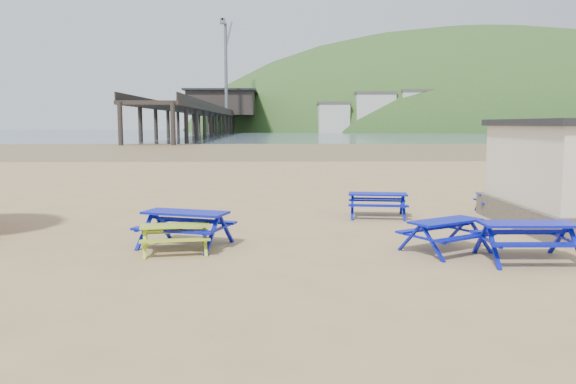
{
  "coord_description": "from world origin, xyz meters",
  "views": [
    {
      "loc": [
        -0.08,
        -15.01,
        3.01
      ],
      "look_at": [
        0.34,
        1.5,
        1.0
      ],
      "focal_mm": 35.0,
      "sensor_mm": 36.0,
      "label": 1
    }
  ],
  "objects": [
    {
      "name": "picnic_table_blue_c",
      "position": [
        7.6,
        3.5,
        0.34
      ],
      "size": [
        1.77,
        1.49,
        0.68
      ],
      "rotation": [
        0.0,
        0.0,
        -0.12
      ],
      "color": "#0C18A9",
      "rests_on": "ground"
    },
    {
      "name": "picnic_table_blue_e",
      "position": [
        5.5,
        -3.03,
        0.43
      ],
      "size": [
        2.08,
        1.69,
        0.86
      ],
      "rotation": [
        0.0,
        0.0,
        -0.02
      ],
      "color": "#0C18A9",
      "rests_on": "ground"
    },
    {
      "name": "picnic_table_blue_f",
      "position": [
        3.96,
        -2.11,
        0.38
      ],
      "size": [
        2.31,
        2.19,
        0.76
      ],
      "rotation": [
        0.0,
        0.0,
        0.53
      ],
      "color": "#0C18A9",
      "rests_on": "ground"
    },
    {
      "name": "sea",
      "position": [
        0.0,
        170.0,
        0.01
      ],
      "size": [
        400.0,
        400.0,
        0.0
      ],
      "primitive_type": "plane",
      "color": "#485B68",
      "rests_on": "ground"
    },
    {
      "name": "headland_town",
      "position": [
        90.0,
        229.68,
        -9.91
      ],
      "size": [
        264.0,
        144.0,
        108.0
      ],
      "color": "#2D4C1E",
      "rests_on": "ground"
    },
    {
      "name": "picnic_table_blue_d",
      "position": [
        -2.26,
        -1.32,
        0.43
      ],
      "size": [
        2.49,
        2.24,
        0.87
      ],
      "rotation": [
        0.0,
        0.0,
        -0.33
      ],
      "color": "#0C18A9",
      "rests_on": "ground"
    },
    {
      "name": "ground",
      "position": [
        0.0,
        0.0,
        0.0
      ],
      "size": [
        400.0,
        400.0,
        0.0
      ],
      "primitive_type": "plane",
      "color": "tan",
      "rests_on": "ground"
    },
    {
      "name": "pier",
      "position": [
        -17.99,
        178.23,
        5.46
      ],
      "size": [
        24.0,
        220.0,
        39.29
      ],
      "color": "black",
      "rests_on": "ground"
    },
    {
      "name": "wet_sand",
      "position": [
        0.0,
        55.0,
        0.0
      ],
      "size": [
        400.0,
        400.0,
        0.0
      ],
      "primitive_type": "plane",
      "color": "olive",
      "rests_on": "ground"
    },
    {
      "name": "picnic_table_blue_b",
      "position": [
        3.27,
        2.89,
        0.39
      ],
      "size": [
        2.06,
        1.75,
        0.78
      ],
      "rotation": [
        0.0,
        0.0,
        -0.14
      ],
      "color": "#0C18A9",
      "rests_on": "ground"
    },
    {
      "name": "picnic_table_yellow",
      "position": [
        -2.4,
        -1.99,
        0.33
      ],
      "size": [
        1.77,
        1.52,
        0.66
      ],
      "rotation": [
        0.0,
        0.0,
        0.17
      ],
      "color": "#9CD120",
      "rests_on": "ground"
    }
  ]
}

